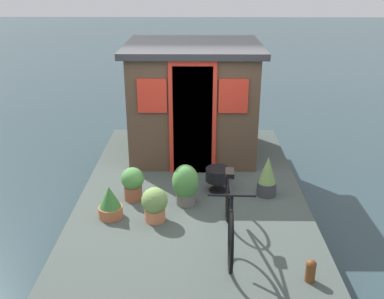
# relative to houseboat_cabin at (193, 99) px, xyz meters

# --- Properties ---
(ground_plane) EXTENTS (60.00, 60.00, 0.00)m
(ground_plane) POSITION_rel_houseboat_cabin_xyz_m (-1.45, 0.00, -1.45)
(ground_plane) COLOR #2D4247
(houseboat_deck) EXTENTS (5.13, 3.19, 0.50)m
(houseboat_deck) POSITION_rel_houseboat_cabin_xyz_m (-1.45, 0.00, -1.20)
(houseboat_deck) COLOR #424C47
(houseboat_deck) RESTS_ON ground_plane
(houseboat_cabin) EXTENTS (1.96, 2.22, 1.88)m
(houseboat_cabin) POSITION_rel_houseboat_cabin_xyz_m (0.00, 0.00, 0.00)
(houseboat_cabin) COLOR #4C3828
(houseboat_cabin) RESTS_ON houseboat_deck
(bicycle) EXTENTS (1.74, 0.50, 0.85)m
(bicycle) POSITION_rel_houseboat_cabin_xyz_m (-2.82, -0.45, -0.56)
(bicycle) COLOR black
(bicycle) RESTS_ON houseboat_deck
(potted_plant_ivy) EXTENTS (0.36, 0.36, 0.58)m
(potted_plant_ivy) POSITION_rel_houseboat_cabin_xyz_m (-1.92, 0.09, -0.66)
(potted_plant_ivy) COLOR slate
(potted_plant_ivy) RESTS_ON houseboat_deck
(potted_plant_fern) EXTENTS (0.31, 0.31, 0.44)m
(potted_plant_fern) POSITION_rel_houseboat_cabin_xyz_m (-2.28, 1.05, -0.74)
(potted_plant_fern) COLOR #B2603D
(potted_plant_fern) RESTS_ON houseboat_deck
(potted_plant_sage) EXTENTS (0.32, 0.32, 0.48)m
(potted_plant_sage) POSITION_rel_houseboat_cabin_xyz_m (-1.79, 0.82, -0.70)
(potted_plant_sage) COLOR #935138
(potted_plant_sage) RESTS_ON houseboat_deck
(potted_plant_succulent) EXTENTS (0.34, 0.34, 0.46)m
(potted_plant_succulent) POSITION_rel_houseboat_cabin_xyz_m (-2.36, 0.47, -0.71)
(potted_plant_succulent) COLOR #C6754C
(potted_plant_succulent) RESTS_ON houseboat_deck
(potted_plant_lavender) EXTENTS (0.27, 0.27, 0.59)m
(potted_plant_lavender) POSITION_rel_houseboat_cabin_xyz_m (-1.64, -1.06, -0.67)
(potted_plant_lavender) COLOR #38383D
(potted_plant_lavender) RESTS_ON houseboat_deck
(charcoal_grill) EXTENTS (0.37, 0.37, 0.35)m
(charcoal_grill) POSITION_rel_houseboat_cabin_xyz_m (-1.53, -0.38, -0.70)
(charcoal_grill) COLOR black
(charcoal_grill) RESTS_ON houseboat_deck
(mooring_bollard) EXTENTS (0.11, 0.11, 0.26)m
(mooring_bollard) POSITION_rel_houseboat_cabin_xyz_m (-3.54, -1.25, -0.81)
(mooring_bollard) COLOR brown
(mooring_bollard) RESTS_ON houseboat_deck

